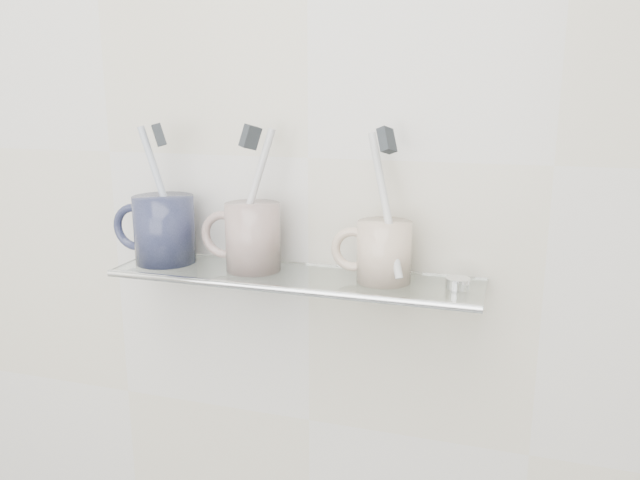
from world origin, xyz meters
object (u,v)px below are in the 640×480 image
at_px(mug_left, 165,229).
at_px(mug_right, 384,252).
at_px(mug_center, 253,237).
at_px(shelf_glass, 294,277).

distance_m(mug_left, mug_right, 0.32).
bearing_deg(mug_right, mug_center, 156.82).
relative_size(shelf_glass, mug_left, 5.21).
bearing_deg(mug_center, shelf_glass, -3.48).
distance_m(mug_left, mug_center, 0.14).
xyz_separation_m(shelf_glass, mug_right, (0.12, 0.00, 0.04)).
relative_size(shelf_glass, mug_center, 5.39).
bearing_deg(shelf_glass, mug_right, 2.36).
relative_size(mug_left, mug_center, 1.04).
height_order(mug_left, mug_right, mug_left).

